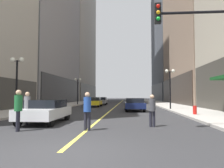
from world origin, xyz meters
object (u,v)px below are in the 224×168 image
at_px(pedestrian_in_blue_hoodie, 87,108).
at_px(street_lamp_left_near, 17,73).
at_px(street_lamp_right_mid, 170,80).
at_px(pedestrian_with_orange_bag, 152,108).
at_px(pedestrian_in_grey_suit, 27,106).
at_px(car_navy, 134,104).
at_px(car_yellow, 94,102).
at_px(pedestrian_in_green_parka, 18,107).
at_px(traffic_light_near_right, 209,45).
at_px(car_white, 46,110).
at_px(fire_hydrant_right, 195,111).
at_px(car_grey, 101,101).
at_px(street_lamp_left_far, 78,85).

height_order(pedestrian_in_blue_hoodie, street_lamp_left_near, street_lamp_left_near).
relative_size(pedestrian_in_blue_hoodie, street_lamp_right_mid, 0.39).
bearing_deg(pedestrian_with_orange_bag, pedestrian_in_grey_suit, 178.39).
distance_m(car_navy, car_yellow, 9.30).
height_order(pedestrian_in_green_parka, traffic_light_near_right, traffic_light_near_right).
bearing_deg(car_white, car_yellow, 90.29).
xyz_separation_m(car_yellow, pedestrian_in_blue_hoodie, (2.99, -19.85, 0.28)).
distance_m(pedestrian_in_green_parka, fire_hydrant_right, 12.41).
height_order(car_navy, fire_hydrant_right, car_navy).
xyz_separation_m(car_white, pedestrian_in_blue_hoodie, (2.90, -2.49, 0.28)).
height_order(car_navy, car_grey, same).
bearing_deg(traffic_light_near_right, car_navy, 103.08).
xyz_separation_m(pedestrian_in_blue_hoodie, fire_hydrant_right, (6.86, 7.08, -0.60)).
bearing_deg(street_lamp_left_far, traffic_light_near_right, -64.47).
height_order(pedestrian_in_grey_suit, pedestrian_in_green_parka, pedestrian_in_green_parka).
relative_size(car_yellow, car_grey, 0.97).
xyz_separation_m(car_white, car_yellow, (-0.09, 17.37, -0.00)).
bearing_deg(pedestrian_in_grey_suit, pedestrian_in_blue_hoodie, -23.52).
distance_m(pedestrian_in_blue_hoodie, pedestrian_with_orange_bag, 3.33).
distance_m(car_grey, fire_hydrant_right, 21.76).
height_order(car_navy, car_yellow, same).
relative_size(car_yellow, pedestrian_in_blue_hoodie, 2.49).
bearing_deg(pedestrian_in_blue_hoodie, car_grey, 96.00).
xyz_separation_m(pedestrian_in_grey_suit, fire_hydrant_right, (10.43, 5.52, -0.63)).
bearing_deg(pedestrian_in_blue_hoodie, car_yellow, 98.56).
relative_size(street_lamp_left_near, street_lamp_left_far, 1.00).
bearing_deg(car_white, pedestrian_in_grey_suit, -125.72).
distance_m(pedestrian_in_grey_suit, street_lamp_left_near, 5.44).
xyz_separation_m(pedestrian_with_orange_bag, street_lamp_right_mid, (3.33, 12.46, 2.32)).
xyz_separation_m(car_yellow, car_grey, (0.20, 6.72, -0.00)).
relative_size(car_white, car_yellow, 1.01).
bearing_deg(fire_hydrant_right, car_grey, 116.34).
xyz_separation_m(street_lamp_right_mid, fire_hydrant_right, (0.50, -6.75, -2.86)).
distance_m(pedestrian_in_blue_hoodie, pedestrian_in_green_parka, 3.03).
height_order(car_yellow, traffic_light_near_right, traffic_light_near_right).
height_order(street_lamp_right_mid, fire_hydrant_right, street_lamp_right_mid).
height_order(car_navy, traffic_light_near_right, traffic_light_near_right).
height_order(car_yellow, pedestrian_in_blue_hoodie, pedestrian_in_blue_hoodie).
height_order(car_yellow, street_lamp_right_mid, street_lamp_right_mid).
relative_size(traffic_light_near_right, street_lamp_left_far, 1.28).
bearing_deg(pedestrian_in_green_parka, pedestrian_in_blue_hoodie, 8.17).
bearing_deg(traffic_light_near_right, street_lamp_left_near, 154.01).
xyz_separation_m(pedestrian_in_blue_hoodie, pedestrian_with_orange_bag, (3.03, 1.37, -0.07)).
bearing_deg(car_white, pedestrian_in_green_parka, -91.80).
bearing_deg(street_lamp_left_near, pedestrian_in_green_parka, -60.32).
bearing_deg(car_white, street_lamp_left_far, 99.13).
relative_size(car_white, car_grey, 0.98).
bearing_deg(car_yellow, pedestrian_in_grey_suit, -91.82).
height_order(car_white, traffic_light_near_right, traffic_light_near_right).
xyz_separation_m(pedestrian_with_orange_bag, fire_hydrant_right, (3.83, 5.71, -0.54)).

